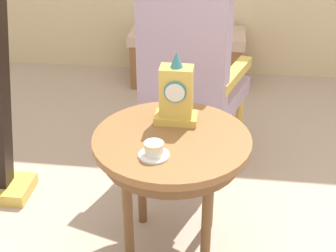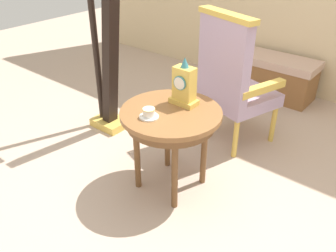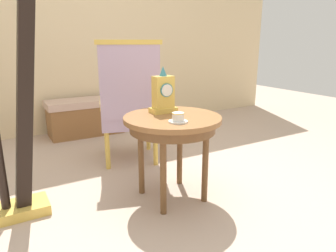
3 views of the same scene
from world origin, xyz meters
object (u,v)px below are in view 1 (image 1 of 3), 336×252
Objects in this scene: teacup_left at (154,150)px; mantel_clock at (176,95)px; window_bench at (187,57)px; armchair at (190,71)px; side_table at (172,152)px.

mantel_clock reaches higher than teacup_left.
armchair is at bearing -84.27° from window_bench.
window_bench is at bearing 93.08° from side_table.
teacup_left is at bearing -88.61° from window_bench.
side_table is at bearing -91.25° from mantel_clock.
armchair is (0.01, 0.79, 0.05)m from side_table.
mantel_clock is 0.68m from armchair.
mantel_clock is (0.00, 0.14, 0.21)m from side_table.
armchair reaches higher than mantel_clock.
armchair is at bearing 89.36° from mantel_clock.
window_bench is at bearing 93.41° from mantel_clock.
teacup_left is at bearing -100.70° from mantel_clock.
side_table is 0.20m from teacup_left.
mantel_clock reaches higher than window_bench.
side_table is at bearing 71.65° from teacup_left.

